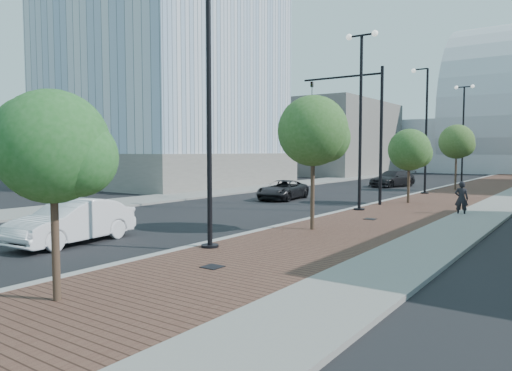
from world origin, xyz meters
The scene contains 21 objects.
sidewalk centered at (3.50, 40.00, 0.06)m, with size 7.00×140.00×0.12m, color #4C2D23.
curb centered at (0.00, 40.00, 0.07)m, with size 0.30×140.00×0.14m, color gray.
west_sidewalk centered at (-13.00, 40.00, 0.06)m, with size 4.00×140.00×0.12m, color slate.
white_sedan centered at (-4.12, 8.23, 0.76)m, with size 1.60×4.60×1.51m, color silver.
dark_car_mid centered at (-6.19, 25.31, 0.64)m, with size 2.12×4.60×1.28m, color black.
dark_car_far centered at (-4.20, 40.85, 0.74)m, with size 2.07×5.10×1.48m, color black.
pedestrian centered at (5.34, 23.38, 0.86)m, with size 0.63×0.41×1.73m, color black.
streetlight_1 centered at (0.49, 10.00, 4.34)m, with size 1.44×0.56×9.21m.
streetlight_2 centered at (0.60, 22.00, 4.82)m, with size 1.72×0.56×9.28m.
streetlight_3 centered at (0.49, 34.00, 4.34)m, with size 1.44×0.56×9.21m.
streetlight_4 centered at (0.60, 46.00, 4.82)m, with size 1.72×0.56×9.28m.
traffic_mast centered at (-0.30, 25.00, 4.98)m, with size 5.09×0.20×8.00m.
tree_0 centered at (1.65, 4.02, 3.26)m, with size 2.36×2.31×4.43m.
tree_1 centered at (1.65, 15.02, 3.97)m, with size 2.75×2.75×5.36m.
tree_2 centered at (1.65, 27.02, 3.27)m, with size 2.51×2.48×4.53m.
tree_3 centered at (1.65, 39.02, 3.95)m, with size 2.74×2.74×5.33m.
tower_podium centered at (-24.00, 32.00, 1.50)m, with size 19.00×19.00×3.00m, color #67635D.
convention_center centered at (-2.00, 85.00, 6.00)m, with size 50.00×30.00×50.00m.
commercial_block_nw centered at (-20.00, 60.00, 5.00)m, with size 14.00×20.00×10.00m, color #65615B.
utility_cover_1 centered at (2.40, 8.00, 0.13)m, with size 0.50×0.50×0.02m, color black.
utility_cover_2 centered at (2.40, 19.00, 0.13)m, with size 0.50×0.50×0.02m, color black.
Camera 1 is at (10.53, -1.57, 3.18)m, focal length 33.64 mm.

